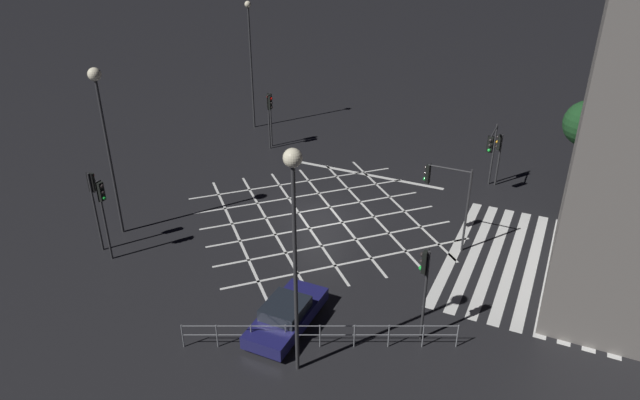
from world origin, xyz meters
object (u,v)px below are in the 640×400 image
object	(u,v)px
street_tree_near	(587,124)
traffic_light_sw_cross	(424,277)
traffic_light_se_main	(492,147)
traffic_light_se_cross	(499,149)
traffic_light_median_south	(446,188)
traffic_light_nw_main	(94,196)
street_lamp_west	(294,210)
traffic_light_ne_main	(270,109)
traffic_light_nw_cross	(103,205)
waiting_car	(287,315)
street_lamp_east	(250,47)
street_lamp_far	(101,109)
traffic_light_ne_cross	(270,111)

from	to	relation	value
street_tree_near	traffic_light_sw_cross	bearing A→B (deg)	164.81
traffic_light_se_main	traffic_light_se_cross	world-z (taller)	traffic_light_se_main
traffic_light_sw_cross	traffic_light_se_cross	bearing A→B (deg)	-90.69
traffic_light_se_main	traffic_light_median_south	distance (m)	7.24
traffic_light_nw_main	traffic_light_median_south	bearing A→B (deg)	-63.73
traffic_light_se_cross	street_tree_near	world-z (taller)	street_tree_near
traffic_light_sw_cross	street_lamp_west	world-z (taller)	street_lamp_west
traffic_light_ne_main	traffic_light_nw_main	bearing A→B (deg)	-2.98
traffic_light_nw_cross	street_lamp_west	distance (m)	12.31
waiting_car	traffic_light_nw_main	bearing A→B (deg)	82.99
traffic_light_nw_main	traffic_light_sw_cross	distance (m)	16.04
traffic_light_nw_cross	waiting_car	distance (m)	10.25
traffic_light_median_south	traffic_light_ne_main	xyz separation A→B (m)	(8.03, 14.21, -0.43)
traffic_light_sw_cross	traffic_light_ne_main	size ratio (longest dim) A/B	1.05
traffic_light_median_south	street_lamp_east	size ratio (longest dim) A/B	0.47
street_lamp_east	street_tree_near	world-z (taller)	street_lamp_east
street_lamp_far	traffic_light_nw_cross	bearing A→B (deg)	-147.63
traffic_light_ne_main	traffic_light_ne_cross	world-z (taller)	traffic_light_ne_main
street_lamp_far	street_tree_near	size ratio (longest dim) A/B	1.59
traffic_light_se_main	waiting_car	size ratio (longest dim) A/B	0.90
traffic_light_ne_cross	waiting_car	size ratio (longest dim) A/B	0.89
traffic_light_nw_cross	traffic_light_se_cross	world-z (taller)	traffic_light_nw_cross
traffic_light_nw_main	traffic_light_ne_cross	size ratio (longest dim) A/B	1.08
traffic_light_nw_cross	traffic_light_se_main	bearing A→B (deg)	45.41
traffic_light_nw_main	traffic_light_se_cross	bearing A→B (deg)	-45.84
traffic_light_se_cross	street_tree_near	distance (m)	5.01
traffic_light_median_south	traffic_light_se_cross	bearing A→B (deg)	-98.24
street_lamp_far	waiting_car	bearing A→B (deg)	-105.04
traffic_light_nw_main	street_lamp_west	world-z (taller)	street_lamp_west
traffic_light_median_south	street_lamp_west	distance (m)	11.52
traffic_light_nw_cross	street_tree_near	xyz separation A→B (m)	(17.79, -19.60, 1.11)
traffic_light_se_main	traffic_light_nw_cross	size ratio (longest dim) A/B	0.94
traffic_light_se_main	traffic_light_ne_main	bearing A→B (deg)	-93.24
street_lamp_west	waiting_car	distance (m)	6.54
street_lamp_west	traffic_light_se_cross	bearing A→B (deg)	-11.12
traffic_light_ne_main	street_lamp_west	size ratio (longest dim) A/B	0.44
traffic_light_se_main	traffic_light_ne_cross	distance (m)	14.95
street_lamp_west	street_tree_near	xyz separation A→B (m)	(20.57, -8.19, -2.57)
traffic_light_ne_cross	waiting_car	xyz separation A→B (m)	(-16.44, -9.99, -2.19)
traffic_light_sw_cross	traffic_light_nw_main	bearing A→B (deg)	0.78
traffic_light_nw_cross	street_lamp_east	world-z (taller)	street_lamp_east
street_tree_near	waiting_car	size ratio (longest dim) A/B	1.26
traffic_light_ne_cross	street_tree_near	size ratio (longest dim) A/B	0.71
traffic_light_nw_main	street_lamp_far	world-z (taller)	street_lamp_far
traffic_light_ne_main	street_lamp_west	bearing A→B (deg)	31.93
traffic_light_sw_cross	traffic_light_ne_main	bearing A→B (deg)	-44.99
traffic_light_ne_main	street_lamp_east	world-z (taller)	street_lamp_east
traffic_light_nw_main	traffic_light_median_south	distance (m)	16.75
traffic_light_se_cross	street_lamp_far	bearing A→B (deg)	40.34
traffic_light_nw_cross	traffic_light_sw_cross	size ratio (longest dim) A/B	1.02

